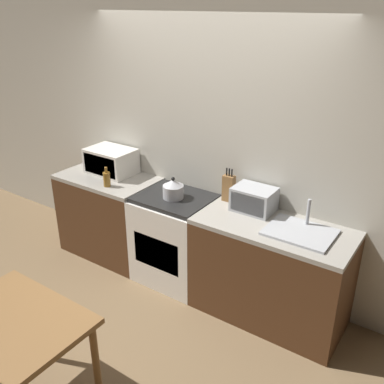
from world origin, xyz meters
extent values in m
plane|color=brown|center=(0.00, 0.00, 0.00)|extent=(16.00, 16.00, 0.00)
cube|color=beige|center=(0.00, 1.20, 1.30)|extent=(10.00, 0.06, 2.60)
cube|color=#4C2D19|center=(-1.01, 0.86, 0.43)|extent=(1.05, 0.62, 0.86)
cube|color=#9E998E|center=(-1.01, 0.86, 0.88)|extent=(1.05, 0.62, 0.04)
cube|color=#4C2D19|center=(0.88, 0.86, 0.43)|extent=(1.31, 0.62, 0.86)
cube|color=#9E998E|center=(0.88, 0.86, 0.88)|extent=(1.31, 0.62, 0.04)
cube|color=silver|center=(-0.13, 0.86, 0.43)|extent=(0.71, 0.62, 0.86)
cube|color=black|center=(-0.13, 0.86, 0.88)|extent=(0.69, 0.57, 0.04)
cube|color=black|center=(-0.13, 0.55, 0.43)|extent=(0.51, 0.02, 0.32)
cylinder|color=#B7B7BC|center=(-0.13, 0.83, 0.96)|extent=(0.19, 0.19, 0.12)
cone|color=#B7B7BC|center=(-0.13, 0.83, 1.05)|extent=(0.18, 0.18, 0.06)
sphere|color=black|center=(-0.13, 0.83, 1.09)|extent=(0.04, 0.04, 0.04)
cube|color=silver|center=(-1.05, 0.97, 1.03)|extent=(0.50, 0.35, 0.26)
cube|color=black|center=(-1.05, 0.80, 1.03)|extent=(0.44, 0.01, 0.21)
cylinder|color=olive|center=(-0.83, 0.68, 0.97)|extent=(0.07, 0.07, 0.14)
cylinder|color=olive|center=(-0.83, 0.68, 1.07)|extent=(0.03, 0.03, 0.06)
cube|color=brown|center=(0.33, 1.06, 1.02)|extent=(0.11, 0.07, 0.25)
cylinder|color=black|center=(0.30, 1.06, 1.18)|extent=(0.01, 0.01, 0.07)
cylinder|color=black|center=(0.33, 1.06, 1.18)|extent=(0.01, 0.01, 0.07)
cylinder|color=black|center=(0.36, 1.06, 1.18)|extent=(0.01, 0.01, 0.07)
cube|color=#ADAFB5|center=(0.61, 1.02, 1.01)|extent=(0.36, 0.26, 0.21)
cube|color=black|center=(0.61, 0.89, 1.01)|extent=(0.31, 0.01, 0.17)
cube|color=#ADAFB5|center=(1.10, 0.86, 0.91)|extent=(0.52, 0.41, 0.02)
cylinder|color=#ADAFB5|center=(1.10, 1.00, 1.03)|extent=(0.03, 0.03, 0.22)
cube|color=brown|center=(-0.07, -0.94, 0.73)|extent=(0.94, 0.67, 0.04)
cylinder|color=brown|center=(-0.48, -0.67, 0.35)|extent=(0.05, 0.05, 0.71)
cylinder|color=brown|center=(0.33, -0.67, 0.35)|extent=(0.05, 0.05, 0.71)
camera|label=1|loc=(2.06, -2.06, 2.58)|focal=40.00mm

